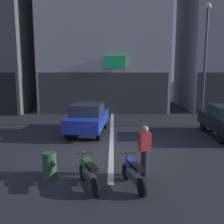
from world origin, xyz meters
name	(u,v)px	position (x,y,z in m)	size (l,w,h in m)	color
ground_plane	(111,153)	(0.00, 0.00, 0.00)	(120.00, 120.00, 0.00)	#2B2B30
lane_centre_line	(112,123)	(0.00, 6.00, 0.00)	(0.20, 18.00, 0.01)	silver
building_mid_block	(105,22)	(-0.69, 13.22, 7.54)	(10.33, 7.48, 15.11)	silver
car_blue_crossing_near	(88,117)	(-1.28, 3.32, 0.89)	(2.14, 4.25, 1.64)	black
street_lamp	(205,54)	(5.47, 5.16, 4.33)	(0.36, 0.36, 7.16)	#47474C
motorcycle_green_row_leftmost	(89,173)	(-0.64, -3.18, 0.46)	(0.78, 1.55, 0.98)	black
motorcycle_blue_row_left_mid	(133,173)	(0.66, -3.16, 0.46)	(0.69, 1.60, 0.98)	black
person_by_motorcycles	(145,150)	(1.10, -2.29, 0.86)	(0.41, 0.32, 1.67)	#23232D
trash_bin	(49,166)	(-1.94, -2.52, 0.42)	(0.44, 0.44, 0.85)	#2D5938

